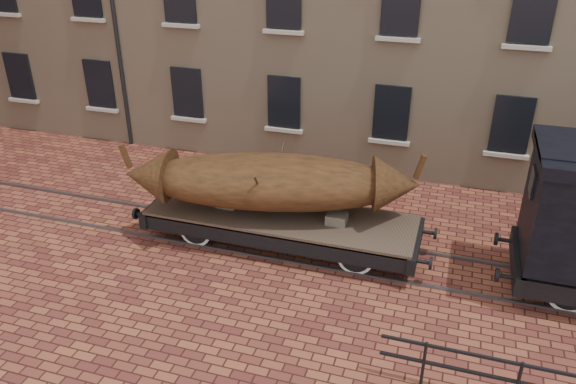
% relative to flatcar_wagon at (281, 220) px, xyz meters
% --- Properties ---
extents(ground, '(90.00, 90.00, 0.00)m').
position_rel_flatcar_wagon_xyz_m(ground, '(0.98, -0.00, -0.73)').
color(ground, '#5D2720').
extents(rail_track, '(30.00, 1.52, 0.06)m').
position_rel_flatcar_wagon_xyz_m(rail_track, '(0.98, -0.00, -0.70)').
color(rail_track, '#59595E').
rests_on(rail_track, ground).
extents(flatcar_wagon, '(7.72, 2.09, 1.16)m').
position_rel_flatcar_wagon_xyz_m(flatcar_wagon, '(0.00, 0.00, 0.00)').
color(flatcar_wagon, brown).
rests_on(flatcar_wagon, ground).
extents(iron_boat, '(7.45, 3.42, 1.75)m').
position_rel_flatcar_wagon_xyz_m(iron_boat, '(-0.28, -0.00, 1.07)').
color(iron_boat, brown).
rests_on(iron_boat, flatcar_wagon).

